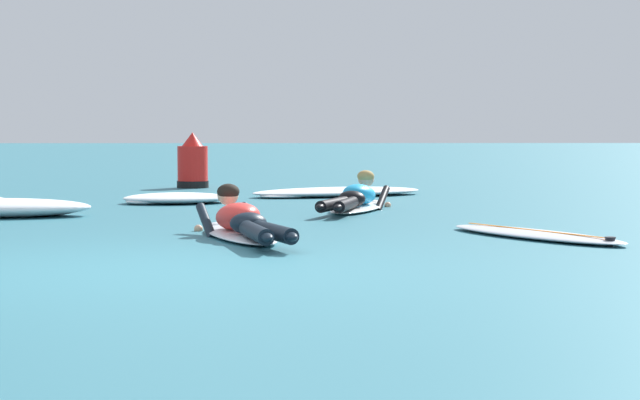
% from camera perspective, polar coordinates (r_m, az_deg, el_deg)
% --- Properties ---
extents(ground_plane, '(120.00, 120.00, 0.00)m').
position_cam_1_polar(ground_plane, '(18.28, -4.51, 0.39)').
color(ground_plane, '#2D6B7A').
extents(surfer_near, '(1.08, 2.55, 0.55)m').
position_cam_1_polar(surfer_near, '(10.54, -3.94, -1.20)').
color(surfer_near, silver).
rests_on(surfer_near, ground).
extents(surfer_far, '(1.11, 2.53, 0.54)m').
position_cam_1_polar(surfer_far, '(14.06, 1.81, 0.01)').
color(surfer_far, white).
rests_on(surfer_far, ground).
extents(drifting_surfboard, '(1.63, 2.22, 0.16)m').
position_cam_1_polar(drifting_surfboard, '(10.86, 10.81, -1.70)').
color(drifting_surfboard, silver).
rests_on(drifting_surfboard, ground).
extents(whitewater_front, '(1.65, 1.30, 0.15)m').
position_cam_1_polar(whitewater_front, '(15.69, -7.22, 0.08)').
color(whitewater_front, white).
rests_on(whitewater_front, ground).
extents(whitewater_far_band, '(2.96, 2.06, 0.13)m').
position_cam_1_polar(whitewater_far_band, '(17.24, 0.90, 0.41)').
color(whitewater_far_band, white).
rests_on(whitewater_far_band, ground).
extents(channel_marker_buoy, '(0.55, 0.55, 0.96)m').
position_cam_1_polar(channel_marker_buoy, '(19.72, -6.42, 1.71)').
color(channel_marker_buoy, red).
rests_on(channel_marker_buoy, ground).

